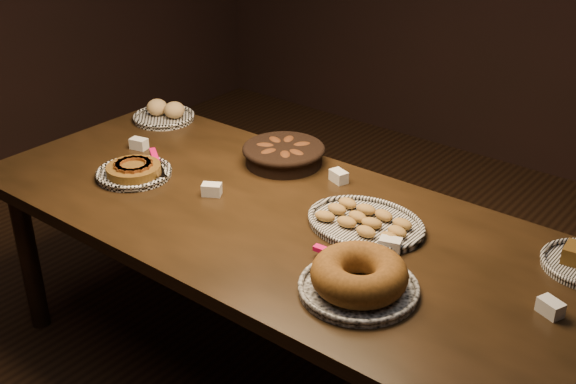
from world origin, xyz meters
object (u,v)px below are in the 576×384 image
Objects in this scene: buffet_table at (285,235)px; madeleine_platter at (365,222)px; apple_tart_plate at (134,171)px; bundt_cake_plate at (359,278)px.

madeleine_platter reaches higher than buffet_table.
apple_tart_plate reaches higher than madeleine_platter.
buffet_table is 0.68m from apple_tart_plate.
bundt_cake_plate is (0.19, -0.33, 0.03)m from madeleine_platter.
apple_tart_plate is at bearing -173.41° from bundt_cake_plate.
bundt_cake_plate is at bearing -25.34° from buffet_table.
bundt_cake_plate is (0.45, -0.21, 0.12)m from buffet_table.
buffet_table is 0.51m from bundt_cake_plate.
madeleine_platter is (0.91, 0.23, -0.00)m from apple_tart_plate.
apple_tart_plate is 0.94m from madeleine_platter.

